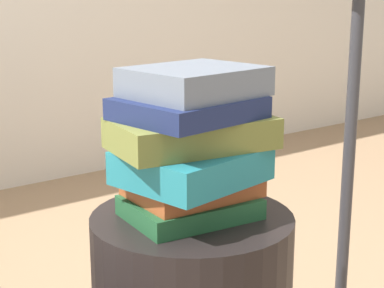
{
  "coord_description": "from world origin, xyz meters",
  "views": [
    {
      "loc": [
        -0.69,
        -0.9,
        0.95
      ],
      "look_at": [
        0.0,
        0.0,
        0.67
      ],
      "focal_mm": 58.58,
      "sensor_mm": 36.0,
      "label": 1
    }
  ],
  "objects": [
    {
      "name": "book_forest",
      "position": [
        -0.01,
        -0.0,
        0.54
      ],
      "size": [
        0.25,
        0.2,
        0.04
      ],
      "primitive_type": "cube",
      "rotation": [
        0.0,
        0.0,
        -0.12
      ],
      "color": "#1E512D",
      "rests_on": "side_table"
    },
    {
      "name": "book_teal",
      "position": [
        -0.01,
        -0.01,
        0.63
      ],
      "size": [
        0.27,
        0.24,
        0.06
      ],
      "primitive_type": "cube",
      "rotation": [
        0.0,
        0.0,
        0.16
      ],
      "color": "#1E727F",
      "rests_on": "book_rust"
    },
    {
      "name": "book_slate",
      "position": [
        0.01,
        0.01,
        0.78
      ],
      "size": [
        0.25,
        0.22,
        0.05
      ],
      "primitive_type": "cube",
      "rotation": [
        0.0,
        0.0,
        0.11
      ],
      "color": "slate",
      "rests_on": "book_navy"
    },
    {
      "name": "book_navy",
      "position": [
        -0.01,
        -0.0,
        0.74
      ],
      "size": [
        0.26,
        0.23,
        0.04
      ],
      "primitive_type": "cube",
      "rotation": [
        0.0,
        0.0,
        0.12
      ],
      "color": "#19234C",
      "rests_on": "book_olive"
    },
    {
      "name": "book_rust",
      "position": [
        0.01,
        0.01,
        0.58
      ],
      "size": [
        0.24,
        0.19,
        0.04
      ],
      "primitive_type": "cube",
      "rotation": [
        0.0,
        0.0,
        -0.06
      ],
      "color": "#994723",
      "rests_on": "book_forest"
    },
    {
      "name": "book_olive",
      "position": [
        -0.0,
        0.0,
        0.69
      ],
      "size": [
        0.32,
        0.22,
        0.06
      ],
      "primitive_type": "cube",
      "rotation": [
        0.0,
        0.0,
        -0.16
      ],
      "color": "olive",
      "rests_on": "book_teal"
    }
  ]
}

